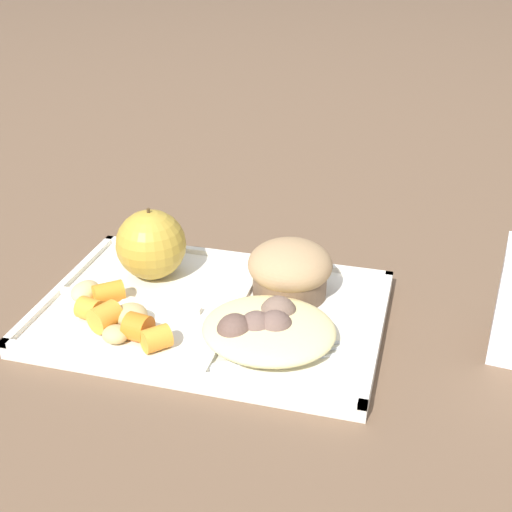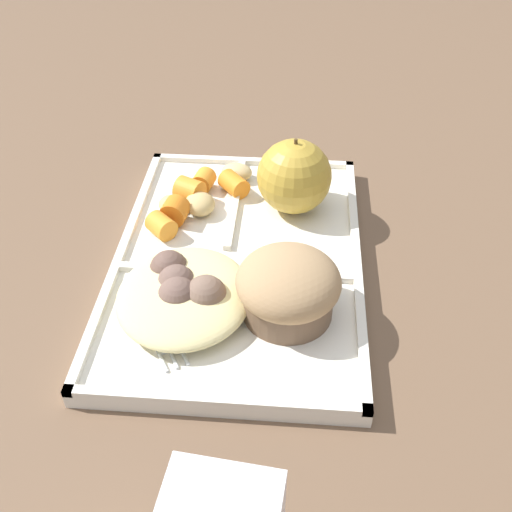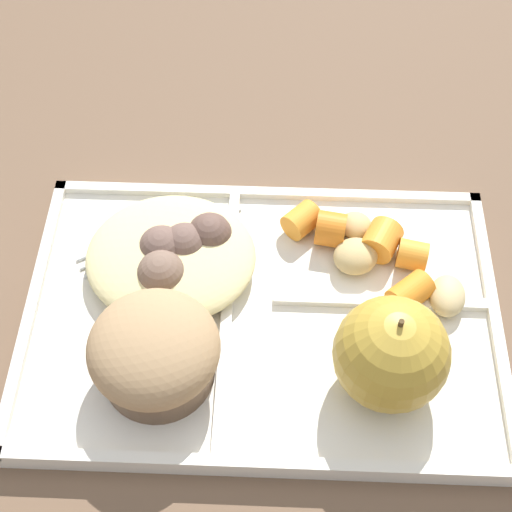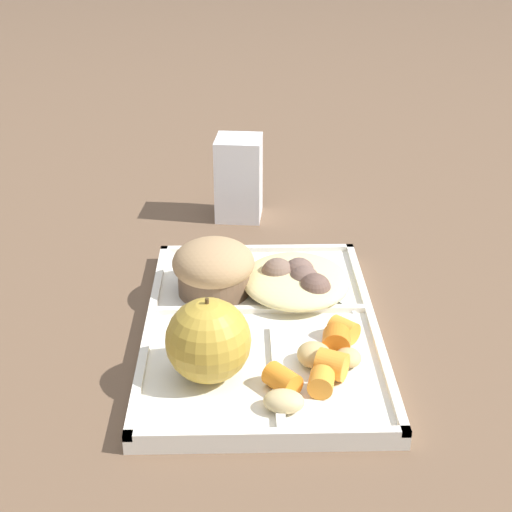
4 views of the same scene
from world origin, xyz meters
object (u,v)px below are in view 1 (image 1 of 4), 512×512
Objects in this scene: green_apple at (151,245)px; bran_muffin at (290,270)px; plastic_fork at (287,356)px; lunch_tray at (212,314)px.

green_apple reaches higher than bran_muffin.
green_apple is 0.92× the size of bran_muffin.
plastic_fork is at bearing -78.63° from bran_muffin.
lunch_tray is at bearing -30.24° from green_apple.
green_apple is 0.65× the size of plastic_fork.
lunch_tray is 0.10m from bran_muffin.
bran_muffin is (0.16, -0.00, -0.01)m from green_apple.
lunch_tray is 2.77× the size of plastic_fork.
lunch_tray reaches higher than plastic_fork.
bran_muffin reaches higher than plastic_fork.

